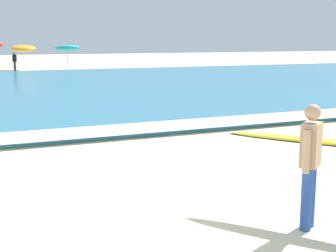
# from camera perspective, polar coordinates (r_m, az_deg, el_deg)

# --- Properties ---
(ground_plane) EXTENTS (160.00, 160.00, 0.00)m
(ground_plane) POSITION_cam_1_polar(r_m,az_deg,el_deg) (6.74, -9.59, -12.52)
(ground_plane) COLOR beige
(surf_foam) EXTENTS (120.00, 1.58, 0.01)m
(surf_foam) POSITION_cam_1_polar(r_m,az_deg,el_deg) (12.85, -16.78, -1.24)
(surf_foam) COLOR white
(surf_foam) RESTS_ON sea
(surfer_with_board) EXTENTS (1.91, 2.44, 1.73)m
(surfer_with_board) POSITION_cam_1_polar(r_m,az_deg,el_deg) (7.10, 16.82, -2.87)
(surfer_with_board) COLOR #284CA3
(surfer_with_board) RESTS_ON ground
(beach_umbrella_7) EXTENTS (2.08, 2.12, 2.19)m
(beach_umbrella_7) POSITION_cam_1_polar(r_m,az_deg,el_deg) (43.81, -16.57, 8.71)
(beach_umbrella_7) COLOR beige
(beach_umbrella_7) RESTS_ON ground
(beach_umbrella_8) EXTENTS (2.08, 2.11, 2.19)m
(beach_umbrella_8) POSITION_cam_1_polar(r_m,az_deg,el_deg) (42.00, -11.70, 8.93)
(beach_umbrella_8) COLOR beige
(beach_umbrella_8) RESTS_ON ground
(beachgoer_near_row_left) EXTENTS (0.32, 0.20, 1.58)m
(beachgoer_near_row_left) POSITION_cam_1_polar(r_m,az_deg,el_deg) (40.68, -17.50, 7.20)
(beachgoer_near_row_left) COLOR #383842
(beachgoer_near_row_left) RESTS_ON ground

